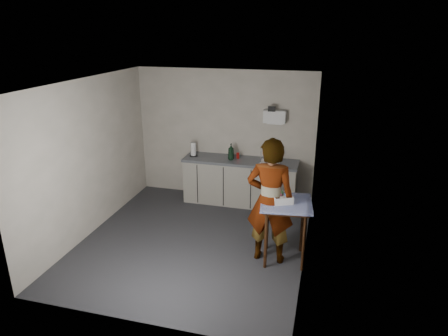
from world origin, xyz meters
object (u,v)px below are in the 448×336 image
(kitchen_counter, at_px, (240,183))
(standing_man, at_px, (270,201))
(dark_bottle, at_px, (230,154))
(side_table, at_px, (286,210))
(paper_towel, at_px, (193,150))
(dish_rack, at_px, (270,159))
(soap_bottle, at_px, (231,152))
(soda_can, at_px, (238,156))
(bakery_box, at_px, (281,196))

(kitchen_counter, relative_size, standing_man, 1.17)
(standing_man, height_order, dark_bottle, standing_man)
(kitchen_counter, height_order, side_table, side_table)
(standing_man, bearing_deg, kitchen_counter, -64.37)
(kitchen_counter, bearing_deg, standing_man, -65.45)
(side_table, bearing_deg, paper_towel, 131.26)
(paper_towel, relative_size, dish_rack, 0.73)
(soap_bottle, relative_size, dark_bottle, 1.51)
(side_table, relative_size, standing_man, 0.50)
(soap_bottle, distance_m, dish_rack, 0.77)
(soda_can, distance_m, dark_bottle, 0.17)
(soap_bottle, xyz_separation_m, bakery_box, (1.21, -1.80, -0.03))
(paper_towel, bearing_deg, bakery_box, -42.75)
(kitchen_counter, distance_m, paper_towel, 1.14)
(soda_can, distance_m, paper_towel, 0.90)
(paper_towel, distance_m, bakery_box, 2.70)
(dark_bottle, xyz_separation_m, bakery_box, (1.23, -1.82, 0.02))
(paper_towel, xyz_separation_m, bakery_box, (1.99, -1.84, -0.00))
(kitchen_counter, xyz_separation_m, standing_man, (0.87, -1.90, 0.53))
(soap_bottle, distance_m, bakery_box, 2.17)
(dark_bottle, bearing_deg, bakery_box, -56.00)
(dark_bottle, bearing_deg, side_table, -54.50)
(standing_man, relative_size, paper_towel, 7.00)
(kitchen_counter, bearing_deg, soap_bottle, -168.28)
(soap_bottle, bearing_deg, bakery_box, -56.27)
(soap_bottle, bearing_deg, side_table, -54.74)
(side_table, xyz_separation_m, standing_man, (-0.23, -0.05, 0.13))
(standing_man, relative_size, soap_bottle, 6.01)
(side_table, xyz_separation_m, dark_bottle, (-1.30, 1.83, 0.19))
(side_table, distance_m, soda_can, 2.25)
(standing_man, height_order, bakery_box, standing_man)
(soda_can, xyz_separation_m, paper_towel, (-0.89, -0.07, 0.07))
(side_table, relative_size, paper_towel, 3.47)
(soda_can, bearing_deg, paper_towel, -175.23)
(standing_man, distance_m, dish_rack, 1.91)
(dark_bottle, xyz_separation_m, paper_towel, (-0.76, 0.02, 0.02))
(standing_man, xyz_separation_m, soap_bottle, (-1.05, 1.86, 0.11))
(bakery_box, bearing_deg, standing_man, 176.66)
(dark_bottle, bearing_deg, standing_man, -60.26)
(bakery_box, bearing_deg, dish_rack, 79.32)
(dish_rack, bearing_deg, side_table, -74.25)
(side_table, xyz_separation_m, dish_rack, (-0.52, 1.83, 0.14))
(dark_bottle, bearing_deg, dish_rack, 0.52)
(kitchen_counter, bearing_deg, dark_bottle, -173.09)
(soap_bottle, distance_m, paper_towel, 0.78)
(side_table, bearing_deg, bakery_box, 166.05)
(soda_can, xyz_separation_m, dish_rack, (0.65, -0.09, 0.00))
(standing_man, bearing_deg, paper_towel, -44.89)
(soda_can, xyz_separation_m, bakery_box, (1.09, -1.91, 0.07))
(soda_can, height_order, dish_rack, dish_rack)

